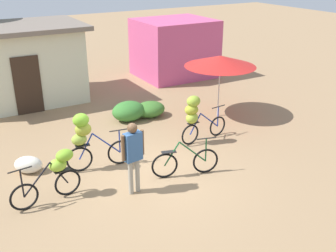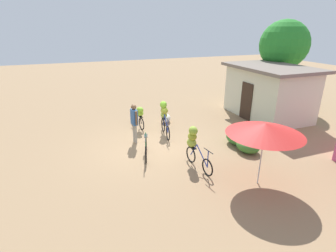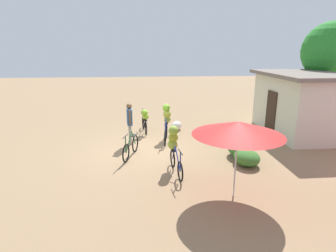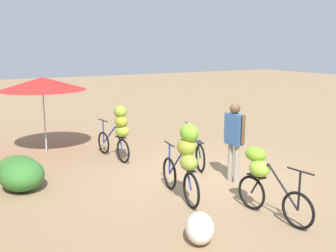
{
  "view_description": "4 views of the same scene",
  "coord_description": "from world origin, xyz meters",
  "px_view_note": "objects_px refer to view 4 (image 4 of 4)",
  "views": [
    {
      "loc": [
        -3.92,
        -7.71,
        5.05
      ],
      "look_at": [
        0.98,
        0.77,
        0.9
      ],
      "focal_mm": 42.96,
      "sensor_mm": 36.0,
      "label": 1
    },
    {
      "loc": [
        9.83,
        -2.81,
        4.81
      ],
      "look_at": [
        0.21,
        0.82,
        0.89
      ],
      "focal_mm": 28.08,
      "sensor_mm": 36.0,
      "label": 2
    },
    {
      "loc": [
        10.61,
        0.18,
        3.84
      ],
      "look_at": [
        1.19,
        1.01,
        1.24
      ],
      "focal_mm": 30.0,
      "sensor_mm": 36.0,
      "label": 3
    },
    {
      "loc": [
        -7.15,
        4.96,
        2.94
      ],
      "look_at": [
        -0.06,
        0.91,
        1.28
      ],
      "focal_mm": 42.79,
      "sensor_mm": 36.0,
      "label": 4
    }
  ],
  "objects_px": {
    "bicycle_near_pile": "(185,156)",
    "bicycle_center_loaded": "(194,151)",
    "person_vendor": "(234,134)",
    "bicycle_by_shop": "(119,128)",
    "produce_sack": "(200,228)",
    "market_umbrella": "(42,84)",
    "bicycle_leftmost": "(264,176)"
  },
  "relations": [
    {
      "from": "bicycle_center_loaded",
      "to": "bicycle_near_pile",
      "type": "bearing_deg",
      "value": 142.99
    },
    {
      "from": "person_vendor",
      "to": "bicycle_by_shop",
      "type": "bearing_deg",
      "value": 29.69
    },
    {
      "from": "market_umbrella",
      "to": "bicycle_near_pile",
      "type": "xyz_separation_m",
      "value": [
        -5.09,
        -1.39,
        -0.99
      ]
    },
    {
      "from": "bicycle_by_shop",
      "to": "market_umbrella",
      "type": "bearing_deg",
      "value": 37.2
    },
    {
      "from": "bicycle_leftmost",
      "to": "bicycle_center_loaded",
      "type": "relative_size",
      "value": 0.97
    },
    {
      "from": "market_umbrella",
      "to": "bicycle_near_pile",
      "type": "bearing_deg",
      "value": -164.69
    },
    {
      "from": "bicycle_by_shop",
      "to": "produce_sack",
      "type": "xyz_separation_m",
      "value": [
        -4.6,
        0.63,
        -0.65
      ]
    },
    {
      "from": "bicycle_leftmost",
      "to": "produce_sack",
      "type": "bearing_deg",
      "value": 101.24
    },
    {
      "from": "bicycle_by_shop",
      "to": "produce_sack",
      "type": "relative_size",
      "value": 2.4
    },
    {
      "from": "market_umbrella",
      "to": "bicycle_leftmost",
      "type": "bearing_deg",
      "value": -159.28
    },
    {
      "from": "person_vendor",
      "to": "bicycle_center_loaded",
      "type": "bearing_deg",
      "value": 3.2
    },
    {
      "from": "bicycle_by_shop",
      "to": "bicycle_center_loaded",
      "type": "bearing_deg",
      "value": -130.74
    },
    {
      "from": "bicycle_center_loaded",
      "to": "produce_sack",
      "type": "xyz_separation_m",
      "value": [
        -3.34,
        2.09,
        -0.14
      ]
    },
    {
      "from": "bicycle_center_loaded",
      "to": "bicycle_by_shop",
      "type": "xyz_separation_m",
      "value": [
        1.25,
        1.45,
        0.51
      ]
    },
    {
      "from": "bicycle_center_loaded",
      "to": "person_vendor",
      "type": "distance_m",
      "value": 1.6
    },
    {
      "from": "market_umbrella",
      "to": "produce_sack",
      "type": "xyz_separation_m",
      "value": [
        -6.47,
        -0.79,
        -1.69
      ]
    },
    {
      "from": "bicycle_leftmost",
      "to": "bicycle_near_pile",
      "type": "xyz_separation_m",
      "value": [
        1.07,
        0.94,
        0.22
      ]
    },
    {
      "from": "bicycle_near_pile",
      "to": "bicycle_leftmost",
      "type": "bearing_deg",
      "value": -138.79
    },
    {
      "from": "market_umbrella",
      "to": "bicycle_leftmost",
      "type": "relative_size",
      "value": 1.46
    },
    {
      "from": "bicycle_near_pile",
      "to": "bicycle_center_loaded",
      "type": "bearing_deg",
      "value": -37.01
    },
    {
      "from": "market_umbrella",
      "to": "bicycle_near_pile",
      "type": "height_order",
      "value": "market_umbrella"
    },
    {
      "from": "bicycle_near_pile",
      "to": "person_vendor",
      "type": "relative_size",
      "value": 0.99
    },
    {
      "from": "produce_sack",
      "to": "person_vendor",
      "type": "relative_size",
      "value": 0.4
    },
    {
      "from": "bicycle_leftmost",
      "to": "bicycle_center_loaded",
      "type": "xyz_separation_m",
      "value": [
        3.04,
        -0.54,
        -0.34
      ]
    },
    {
      "from": "produce_sack",
      "to": "bicycle_near_pile",
      "type": "bearing_deg",
      "value": -23.65
    },
    {
      "from": "person_vendor",
      "to": "produce_sack",
      "type": "bearing_deg",
      "value": 131.35
    },
    {
      "from": "bicycle_leftmost",
      "to": "bicycle_by_shop",
      "type": "distance_m",
      "value": 4.39
    },
    {
      "from": "bicycle_near_pile",
      "to": "bicycle_center_loaded",
      "type": "relative_size",
      "value": 1.04
    },
    {
      "from": "bicycle_near_pile",
      "to": "person_vendor",
      "type": "bearing_deg",
      "value": -71.31
    },
    {
      "from": "person_vendor",
      "to": "bicycle_leftmost",
      "type": "bearing_deg",
      "value": 158.66
    },
    {
      "from": "bicycle_center_loaded",
      "to": "person_vendor",
      "type": "bearing_deg",
      "value": -176.8
    },
    {
      "from": "market_umbrella",
      "to": "bicycle_center_loaded",
      "type": "relative_size",
      "value": 1.42
    }
  ]
}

